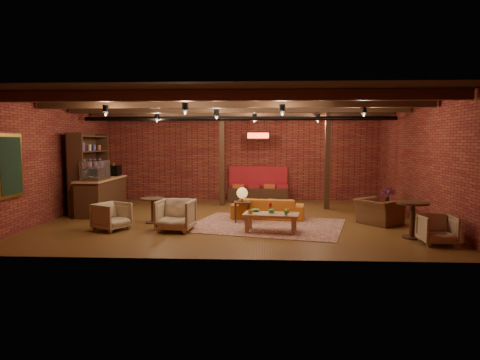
{
  "coord_description": "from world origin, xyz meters",
  "views": [
    {
      "loc": [
        0.72,
        -11.62,
        2.14
      ],
      "look_at": [
        0.12,
        0.2,
        1.08
      ],
      "focal_mm": 32.0,
      "sensor_mm": 36.0,
      "label": 1
    }
  ],
  "objects_px": {
    "armchair_right": "(379,207)",
    "round_table_left": "(153,206)",
    "coffee_table": "(271,215)",
    "sofa": "(268,208)",
    "armchair_a": "(112,215)",
    "armchair_b": "(176,214)",
    "side_table_book": "(393,203)",
    "round_table_right": "(412,214)",
    "armchair_far": "(437,228)",
    "side_table_lamp": "(242,196)",
    "plant_tall": "(388,174)"
  },
  "relations": [
    {
      "from": "coffee_table",
      "to": "round_table_left",
      "type": "height_order",
      "value": "coffee_table"
    },
    {
      "from": "sofa",
      "to": "armchair_a",
      "type": "relative_size",
      "value": 2.7
    },
    {
      "from": "armchair_right",
      "to": "round_table_left",
      "type": "bearing_deg",
      "value": 53.71
    },
    {
      "from": "sofa",
      "to": "plant_tall",
      "type": "relative_size",
      "value": 0.83
    },
    {
      "from": "side_table_lamp",
      "to": "round_table_right",
      "type": "relative_size",
      "value": 1.14
    },
    {
      "from": "sofa",
      "to": "side_table_book",
      "type": "bearing_deg",
      "value": -169.82
    },
    {
      "from": "side_table_book",
      "to": "round_table_right",
      "type": "height_order",
      "value": "round_table_right"
    },
    {
      "from": "armchair_b",
      "to": "round_table_left",
      "type": "bearing_deg",
      "value": 135.74
    },
    {
      "from": "armchair_right",
      "to": "side_table_lamp",
      "type": "bearing_deg",
      "value": 50.3
    },
    {
      "from": "round_table_left",
      "to": "armchair_b",
      "type": "bearing_deg",
      "value": -50.67
    },
    {
      "from": "coffee_table",
      "to": "round_table_left",
      "type": "relative_size",
      "value": 2.09
    },
    {
      "from": "armchair_far",
      "to": "sofa",
      "type": "bearing_deg",
      "value": 141.84
    },
    {
      "from": "coffee_table",
      "to": "round_table_right",
      "type": "bearing_deg",
      "value": -9.16
    },
    {
      "from": "coffee_table",
      "to": "round_table_left",
      "type": "distance_m",
      "value": 3.24
    },
    {
      "from": "side_table_book",
      "to": "plant_tall",
      "type": "relative_size",
      "value": 0.21
    },
    {
      "from": "armchair_b",
      "to": "armchair_far",
      "type": "height_order",
      "value": "armchair_b"
    },
    {
      "from": "armchair_a",
      "to": "armchair_b",
      "type": "relative_size",
      "value": 0.88
    },
    {
      "from": "armchair_right",
      "to": "side_table_book",
      "type": "bearing_deg",
      "value": -73.68
    },
    {
      "from": "coffee_table",
      "to": "armchair_right",
      "type": "distance_m",
      "value": 3.04
    },
    {
      "from": "round_table_left",
      "to": "round_table_right",
      "type": "xyz_separation_m",
      "value": [
        6.21,
        -1.49,
        0.09
      ]
    },
    {
      "from": "coffee_table",
      "to": "round_table_left",
      "type": "xyz_separation_m",
      "value": [
        -3.08,
        0.98,
        0.05
      ]
    },
    {
      "from": "coffee_table",
      "to": "round_table_right",
      "type": "height_order",
      "value": "round_table_right"
    },
    {
      "from": "round_table_left",
      "to": "armchair_b",
      "type": "relative_size",
      "value": 0.79
    },
    {
      "from": "sofa",
      "to": "armchair_right",
      "type": "distance_m",
      "value": 2.95
    },
    {
      "from": "sofa",
      "to": "round_table_left",
      "type": "relative_size",
      "value": 3.0
    },
    {
      "from": "side_table_lamp",
      "to": "armchair_far",
      "type": "bearing_deg",
      "value": -28.58
    },
    {
      "from": "armchair_right",
      "to": "round_table_right",
      "type": "bearing_deg",
      "value": 153.02
    },
    {
      "from": "side_table_book",
      "to": "plant_tall",
      "type": "bearing_deg",
      "value": 90.0
    },
    {
      "from": "coffee_table",
      "to": "armchair_far",
      "type": "xyz_separation_m",
      "value": [
        3.46,
        -1.04,
        -0.06
      ]
    },
    {
      "from": "side_table_book",
      "to": "armchair_far",
      "type": "bearing_deg",
      "value": -90.0
    },
    {
      "from": "armchair_right",
      "to": "armchair_far",
      "type": "distance_m",
      "value": 2.24
    },
    {
      "from": "armchair_b",
      "to": "armchair_a",
      "type": "bearing_deg",
      "value": -175.22
    },
    {
      "from": "sofa",
      "to": "side_table_lamp",
      "type": "relative_size",
      "value": 2.14
    },
    {
      "from": "side_table_lamp",
      "to": "armchair_right",
      "type": "height_order",
      "value": "side_table_lamp"
    },
    {
      "from": "round_table_right",
      "to": "side_table_book",
      "type": "bearing_deg",
      "value": 82.33
    },
    {
      "from": "sofa",
      "to": "plant_tall",
      "type": "bearing_deg",
      "value": -160.47
    },
    {
      "from": "armchair_right",
      "to": "armchair_b",
      "type": "bearing_deg",
      "value": 64.8
    },
    {
      "from": "armchair_a",
      "to": "armchair_b",
      "type": "distance_m",
      "value": 1.58
    },
    {
      "from": "armchair_a",
      "to": "round_table_right",
      "type": "relative_size",
      "value": 0.91
    },
    {
      "from": "side_table_lamp",
      "to": "armchair_b",
      "type": "bearing_deg",
      "value": -141.02
    },
    {
      "from": "side_table_lamp",
      "to": "round_table_left",
      "type": "relative_size",
      "value": 1.4
    },
    {
      "from": "armchair_right",
      "to": "coffee_table",
      "type": "bearing_deg",
      "value": 73.86
    },
    {
      "from": "side_table_lamp",
      "to": "armchair_right",
      "type": "xyz_separation_m",
      "value": [
        3.56,
        -0.14,
        -0.27
      ]
    },
    {
      "from": "armchair_b",
      "to": "coffee_table",
      "type": "bearing_deg",
      "value": 6.52
    },
    {
      "from": "sofa",
      "to": "round_table_right",
      "type": "xyz_separation_m",
      "value": [
        3.16,
        -2.29,
        0.25
      ]
    },
    {
      "from": "side_table_book",
      "to": "plant_tall",
      "type": "xyz_separation_m",
      "value": [
        0.0,
        0.58,
        0.76
      ]
    },
    {
      "from": "sofa",
      "to": "armchair_right",
      "type": "bearing_deg",
      "value": 173.88
    },
    {
      "from": "round_table_right",
      "to": "armchair_far",
      "type": "xyz_separation_m",
      "value": [
        0.33,
        -0.54,
        -0.2
      ]
    },
    {
      "from": "armchair_a",
      "to": "armchair_far",
      "type": "relative_size",
      "value": 1.08
    },
    {
      "from": "side_table_book",
      "to": "round_table_right",
      "type": "relative_size",
      "value": 0.62
    }
  ]
}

